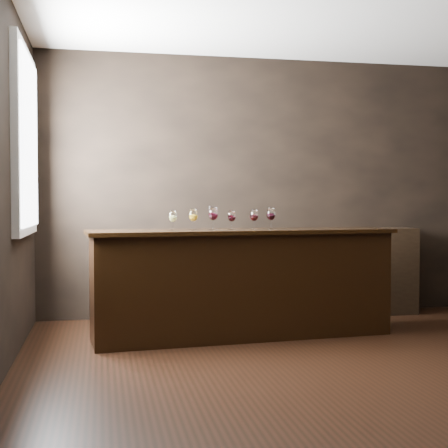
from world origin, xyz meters
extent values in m
plane|color=black|center=(0.00, 0.00, 0.00)|extent=(5.00, 5.00, 0.00)
cube|color=black|center=(0.00, 2.25, 1.40)|extent=(5.00, 0.02, 2.80)
cube|color=white|center=(-2.47, 1.20, 1.75)|extent=(0.06, 1.30, 1.60)
cube|color=white|center=(-2.43, 1.20, 1.75)|extent=(0.02, 1.15, 1.45)
cube|color=black|center=(-0.57, 1.14, 0.47)|extent=(2.74, 0.81, 0.95)
cube|color=black|center=(-0.57, 1.14, 0.96)|extent=(2.84, 0.88, 0.04)
cube|color=black|center=(0.26, 2.03, 0.47)|extent=(2.63, 0.40, 0.95)
cylinder|color=white|center=(-1.21, 1.11, 0.98)|extent=(0.06, 0.06, 0.00)
cylinder|color=white|center=(-1.21, 1.11, 1.02)|extent=(0.01, 0.01, 0.07)
ellipsoid|color=white|center=(-1.21, 1.11, 1.11)|extent=(0.08, 0.08, 0.11)
cylinder|color=white|center=(-1.21, 1.11, 1.15)|extent=(0.06, 0.06, 0.01)
ellipsoid|color=tan|center=(-1.21, 1.11, 1.09)|extent=(0.06, 0.06, 0.05)
cylinder|color=white|center=(-1.02, 1.13, 0.98)|extent=(0.07, 0.07, 0.00)
cylinder|color=white|center=(-1.02, 1.13, 1.02)|extent=(0.01, 0.01, 0.07)
ellipsoid|color=white|center=(-1.02, 1.13, 1.12)|extent=(0.08, 0.08, 0.11)
cylinder|color=white|center=(-1.02, 1.13, 1.17)|extent=(0.06, 0.06, 0.01)
ellipsoid|color=#BB8314|center=(-1.02, 1.13, 1.10)|extent=(0.06, 0.06, 0.05)
cylinder|color=white|center=(-0.84, 1.15, 0.99)|extent=(0.07, 0.07, 0.00)
cylinder|color=white|center=(-0.84, 1.15, 1.03)|extent=(0.01, 0.01, 0.08)
ellipsoid|color=white|center=(-0.84, 1.15, 1.13)|extent=(0.09, 0.09, 0.12)
cylinder|color=white|center=(-0.84, 1.15, 1.18)|extent=(0.07, 0.07, 0.01)
ellipsoid|color=black|center=(-0.84, 1.15, 1.11)|extent=(0.07, 0.07, 0.06)
cylinder|color=white|center=(-0.66, 1.18, 0.98)|extent=(0.06, 0.06, 0.00)
cylinder|color=white|center=(-0.66, 1.18, 1.02)|extent=(0.01, 0.01, 0.07)
ellipsoid|color=white|center=(-0.66, 1.18, 1.10)|extent=(0.07, 0.07, 0.10)
cylinder|color=white|center=(-0.66, 1.18, 1.15)|extent=(0.05, 0.05, 0.01)
ellipsoid|color=black|center=(-0.66, 1.18, 1.09)|extent=(0.06, 0.06, 0.05)
cylinder|color=white|center=(-0.45, 1.17, 0.98)|extent=(0.07, 0.07, 0.00)
cylinder|color=white|center=(-0.45, 1.17, 1.02)|extent=(0.01, 0.01, 0.07)
ellipsoid|color=white|center=(-0.45, 1.17, 1.11)|extent=(0.08, 0.08, 0.11)
cylinder|color=white|center=(-0.45, 1.17, 1.16)|extent=(0.06, 0.06, 0.01)
ellipsoid|color=black|center=(-0.45, 1.17, 1.09)|extent=(0.06, 0.06, 0.05)
cylinder|color=white|center=(-0.29, 1.18, 0.98)|extent=(0.07, 0.07, 0.00)
cylinder|color=white|center=(-0.29, 1.18, 1.03)|extent=(0.01, 0.01, 0.08)
ellipsoid|color=white|center=(-0.29, 1.18, 1.12)|extent=(0.09, 0.09, 0.12)
cylinder|color=white|center=(-0.29, 1.18, 1.18)|extent=(0.06, 0.06, 0.01)
ellipsoid|color=black|center=(-0.29, 1.18, 1.10)|extent=(0.07, 0.07, 0.06)
camera|label=1|loc=(-1.83, -4.39, 1.23)|focal=50.00mm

